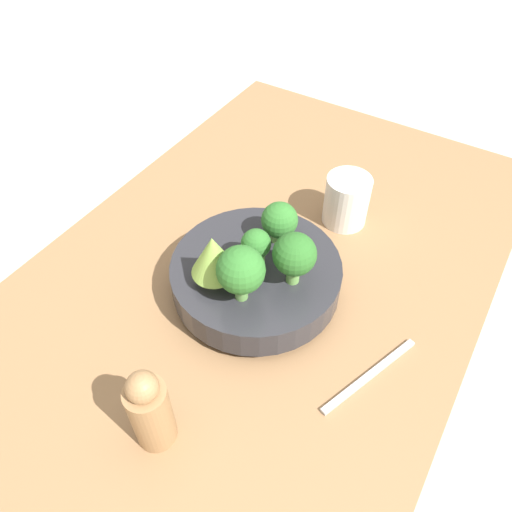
# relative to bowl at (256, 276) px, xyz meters

# --- Properties ---
(ground_plane) EXTENTS (6.00, 6.00, 0.00)m
(ground_plane) POSITION_rel_bowl_xyz_m (0.02, 0.02, -0.07)
(ground_plane) COLOR #ADA89E
(table) EXTENTS (1.17, 0.71, 0.03)m
(table) POSITION_rel_bowl_xyz_m (0.02, 0.02, -0.05)
(table) COLOR olive
(table) RESTS_ON ground_plane
(bowl) EXTENTS (0.27, 0.27, 0.06)m
(bowl) POSITION_rel_bowl_xyz_m (0.00, 0.00, 0.00)
(bowl) COLOR #28282D
(bowl) RESTS_ON table
(broccoli_floret_left) EXTENTS (0.07, 0.07, 0.09)m
(broccoli_floret_left) POSITION_rel_bowl_xyz_m (-0.06, -0.02, 0.08)
(broccoli_floret_left) COLOR #609347
(broccoli_floret_left) RESTS_ON bowl
(broccoli_floret_right) EXTENTS (0.06, 0.06, 0.07)m
(broccoli_floret_right) POSITION_rel_bowl_xyz_m (0.07, -0.00, 0.07)
(broccoli_floret_right) COLOR #6BA34C
(broccoli_floret_right) RESTS_ON bowl
(broccoli_floret_front) EXTENTS (0.06, 0.06, 0.09)m
(broccoli_floret_front) POSITION_rel_bowl_xyz_m (0.00, -0.06, 0.08)
(broccoli_floret_front) COLOR #6BA34C
(broccoli_floret_front) RESTS_ON bowl
(romanesco_piece_far) EXTENTS (0.07, 0.07, 0.09)m
(romanesco_piece_far) POSITION_rel_bowl_xyz_m (-0.06, 0.04, 0.08)
(romanesco_piece_far) COLOR #6BA34C
(romanesco_piece_far) RESTS_ON bowl
(broccoli_floret_center) EXTENTS (0.05, 0.05, 0.07)m
(broccoli_floret_center) POSITION_rel_bowl_xyz_m (0.00, 0.00, 0.07)
(broccoli_floret_center) COLOR #609347
(broccoli_floret_center) RESTS_ON bowl
(cup) EXTENTS (0.08, 0.08, 0.10)m
(cup) POSITION_rel_bowl_xyz_m (0.23, -0.05, 0.01)
(cup) COLOR silver
(cup) RESTS_ON table
(pepper_mill) EXTENTS (0.05, 0.05, 0.14)m
(pepper_mill) POSITION_rel_bowl_xyz_m (-0.27, -0.02, 0.03)
(pepper_mill) COLOR #997047
(pepper_mill) RESTS_ON table
(fork) EXTENTS (0.18, 0.07, 0.01)m
(fork) POSITION_rel_bowl_xyz_m (-0.05, -0.22, -0.03)
(fork) COLOR #B2B2B7
(fork) RESTS_ON table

